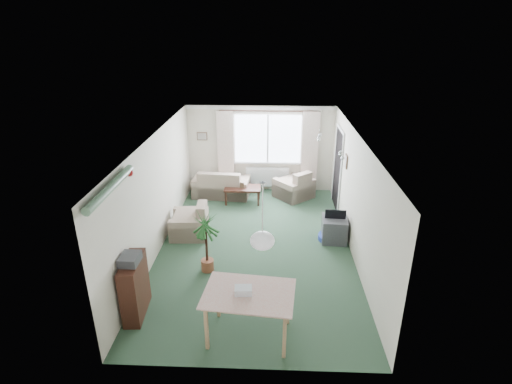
{
  "coord_description": "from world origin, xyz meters",
  "views": [
    {
      "loc": [
        0.32,
        -7.35,
        4.37
      ],
      "look_at": [
        0.0,
        0.3,
        1.15
      ],
      "focal_mm": 28.0,
      "sensor_mm": 36.0,
      "label": 1
    }
  ],
  "objects_px": {
    "houseplant": "(206,242)",
    "dining_table": "(249,315)",
    "tv_cube": "(334,229)",
    "pet_bed": "(331,237)",
    "coffee_table": "(243,195)",
    "bookshelf": "(135,287)",
    "armchair_left": "(189,220)",
    "armchair_corner": "(294,184)",
    "sofa": "(221,183)"
  },
  "relations": [
    {
      "from": "dining_table",
      "to": "houseplant",
      "type": "bearing_deg",
      "value": 117.73
    },
    {
      "from": "coffee_table",
      "to": "pet_bed",
      "type": "bearing_deg",
      "value": -42.7
    },
    {
      "from": "coffee_table",
      "to": "tv_cube",
      "type": "bearing_deg",
      "value": -42.17
    },
    {
      "from": "bookshelf",
      "to": "tv_cube",
      "type": "relative_size",
      "value": 1.7
    },
    {
      "from": "bookshelf",
      "to": "dining_table",
      "type": "distance_m",
      "value": 1.91
    },
    {
      "from": "dining_table",
      "to": "tv_cube",
      "type": "xyz_separation_m",
      "value": [
        1.68,
        2.99,
        -0.12
      ]
    },
    {
      "from": "bookshelf",
      "to": "houseplant",
      "type": "bearing_deg",
      "value": 49.08
    },
    {
      "from": "sofa",
      "to": "armchair_left",
      "type": "relative_size",
      "value": 1.81
    },
    {
      "from": "pet_bed",
      "to": "armchair_left",
      "type": "bearing_deg",
      "value": 178.02
    },
    {
      "from": "armchair_left",
      "to": "sofa",
      "type": "bearing_deg",
      "value": 165.72
    },
    {
      "from": "armchair_left",
      "to": "bookshelf",
      "type": "distance_m",
      "value": 2.69
    },
    {
      "from": "armchair_corner",
      "to": "armchair_left",
      "type": "distance_m",
      "value": 3.29
    },
    {
      "from": "pet_bed",
      "to": "dining_table",
      "type": "bearing_deg",
      "value": -118.59
    },
    {
      "from": "houseplant",
      "to": "dining_table",
      "type": "relative_size",
      "value": 1.0
    },
    {
      "from": "sofa",
      "to": "coffee_table",
      "type": "height_order",
      "value": "sofa"
    },
    {
      "from": "bookshelf",
      "to": "tv_cube",
      "type": "distance_m",
      "value": 4.37
    },
    {
      "from": "dining_table",
      "to": "pet_bed",
      "type": "xyz_separation_m",
      "value": [
        1.63,
        3.0,
        -0.32
      ]
    },
    {
      "from": "armchair_corner",
      "to": "bookshelf",
      "type": "bearing_deg",
      "value": 19.62
    },
    {
      "from": "sofa",
      "to": "coffee_table",
      "type": "xyz_separation_m",
      "value": [
        0.61,
        -0.43,
        -0.16
      ]
    },
    {
      "from": "bookshelf",
      "to": "dining_table",
      "type": "height_order",
      "value": "bookshelf"
    },
    {
      "from": "tv_cube",
      "to": "houseplant",
      "type": "bearing_deg",
      "value": -149.88
    },
    {
      "from": "dining_table",
      "to": "coffee_table",
      "type": "bearing_deg",
      "value": 95.29
    },
    {
      "from": "armchair_left",
      "to": "tv_cube",
      "type": "height_order",
      "value": "armchair_left"
    },
    {
      "from": "sofa",
      "to": "coffee_table",
      "type": "distance_m",
      "value": 0.76
    },
    {
      "from": "armchair_corner",
      "to": "pet_bed",
      "type": "bearing_deg",
      "value": 66.39
    },
    {
      "from": "armchair_left",
      "to": "houseplant",
      "type": "xyz_separation_m",
      "value": [
        0.62,
        -1.4,
        0.24
      ]
    },
    {
      "from": "sofa",
      "to": "houseplant",
      "type": "relative_size",
      "value": 1.24
    },
    {
      "from": "houseplant",
      "to": "dining_table",
      "type": "bearing_deg",
      "value": -62.27
    },
    {
      "from": "armchair_corner",
      "to": "coffee_table",
      "type": "height_order",
      "value": "armchair_corner"
    },
    {
      "from": "houseplant",
      "to": "pet_bed",
      "type": "relative_size",
      "value": 2.13
    },
    {
      "from": "armchair_corner",
      "to": "pet_bed",
      "type": "height_order",
      "value": "armchair_corner"
    },
    {
      "from": "houseplant",
      "to": "coffee_table",
      "type": "bearing_deg",
      "value": 82.15
    },
    {
      "from": "houseplant",
      "to": "tv_cube",
      "type": "distance_m",
      "value": 2.9
    },
    {
      "from": "armchair_left",
      "to": "coffee_table",
      "type": "distance_m",
      "value": 2.11
    },
    {
      "from": "pet_bed",
      "to": "tv_cube",
      "type": "bearing_deg",
      "value": -11.12
    },
    {
      "from": "dining_table",
      "to": "pet_bed",
      "type": "relative_size",
      "value": 2.13
    },
    {
      "from": "houseplant",
      "to": "dining_table",
      "type": "height_order",
      "value": "houseplant"
    },
    {
      "from": "bookshelf",
      "to": "pet_bed",
      "type": "xyz_separation_m",
      "value": [
        3.49,
        2.56,
        -0.44
      ]
    },
    {
      "from": "houseplant",
      "to": "dining_table",
      "type": "distance_m",
      "value": 1.95
    },
    {
      "from": "sofa",
      "to": "houseplant",
      "type": "height_order",
      "value": "houseplant"
    },
    {
      "from": "coffee_table",
      "to": "bookshelf",
      "type": "distance_m",
      "value": 4.71
    },
    {
      "from": "coffee_table",
      "to": "houseplant",
      "type": "bearing_deg",
      "value": -97.85
    },
    {
      "from": "coffee_table",
      "to": "bookshelf",
      "type": "height_order",
      "value": "bookshelf"
    },
    {
      "from": "armchair_corner",
      "to": "armchair_left",
      "type": "xyz_separation_m",
      "value": [
        -2.43,
        -2.22,
        -0.02
      ]
    },
    {
      "from": "armchair_left",
      "to": "houseplant",
      "type": "height_order",
      "value": "houseplant"
    },
    {
      "from": "houseplant",
      "to": "bookshelf",
      "type": "bearing_deg",
      "value": -127.04
    },
    {
      "from": "tv_cube",
      "to": "pet_bed",
      "type": "relative_size",
      "value": 1.02
    },
    {
      "from": "armchair_left",
      "to": "pet_bed",
      "type": "bearing_deg",
      "value": 85.04
    },
    {
      "from": "bookshelf",
      "to": "pet_bed",
      "type": "relative_size",
      "value": 1.73
    },
    {
      "from": "armchair_corner",
      "to": "pet_bed",
      "type": "distance_m",
      "value": 2.46
    }
  ]
}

